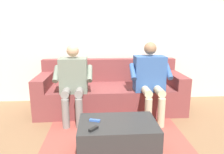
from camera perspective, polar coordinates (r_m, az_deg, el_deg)
ground_plane at (r=2.85m, az=0.55°, el=-14.16°), size 8.00×8.00×0.00m
back_wall at (r=3.76m, az=-0.94°, el=12.49°), size 5.14×0.06×2.52m
couch at (r=3.42m, az=-0.42°, el=-4.32°), size 2.31×0.86×0.80m
coffee_table at (r=2.32m, az=1.61°, el=-16.27°), size 0.84×0.54×0.34m
person_left_seated at (r=3.04m, az=10.53°, el=0.11°), size 0.59×0.58×1.13m
person_right_seated at (r=2.98m, az=-10.67°, el=-0.46°), size 0.54×0.53×1.10m
remote_black at (r=2.09m, az=-5.18°, el=-14.17°), size 0.10×0.11×0.03m
remote_blue at (r=2.27m, az=-4.83°, el=-11.94°), size 0.12×0.07×0.02m
floor_rug at (r=2.54m, az=1.24°, el=-17.88°), size 1.73×1.59×0.01m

